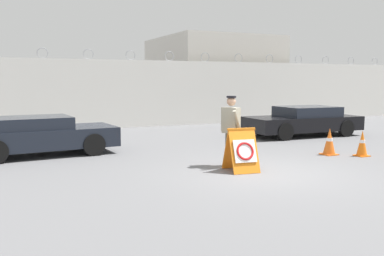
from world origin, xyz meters
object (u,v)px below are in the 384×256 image
object	(u,v)px
barricade_sign	(242,150)
traffic_cone_mid	(329,142)
security_guard	(231,127)
parked_car_front_coupe	(40,135)
traffic_cone_near	(362,143)
parked_car_far_side	(303,121)

from	to	relation	value
barricade_sign	traffic_cone_mid	xyz separation A→B (m)	(3.60, 0.93, -0.13)
security_guard	parked_car_front_coupe	size ratio (longest dim) A/B	0.41
security_guard	traffic_cone_near	size ratio (longest dim) A/B	2.39
security_guard	traffic_cone_near	world-z (taller)	security_guard
parked_car_far_side	traffic_cone_near	bearing A→B (deg)	73.85
security_guard	parked_car_far_side	bearing A→B (deg)	103.37
traffic_cone_mid	parked_car_front_coupe	xyz separation A→B (m)	(-7.88, 3.52, 0.20)
security_guard	traffic_cone_mid	size ratio (longest dim) A/B	2.28
barricade_sign	parked_car_far_side	bearing A→B (deg)	47.04
traffic_cone_near	traffic_cone_mid	xyz separation A→B (m)	(-0.71, 0.59, 0.02)
security_guard	parked_car_front_coupe	world-z (taller)	security_guard
barricade_sign	parked_car_far_side	world-z (taller)	parked_car_far_side
barricade_sign	traffic_cone_mid	world-z (taller)	barricade_sign
security_guard	barricade_sign	bearing A→B (deg)	-28.57
traffic_cone_mid	parked_car_far_side	xyz separation A→B (m)	(2.17, 3.90, 0.21)
parked_car_front_coupe	traffic_cone_mid	bearing A→B (deg)	-28.64
parked_car_front_coupe	barricade_sign	bearing A→B (deg)	-50.67
barricade_sign	traffic_cone_near	bearing A→B (deg)	11.68
traffic_cone_near	parked_car_front_coupe	world-z (taller)	parked_car_front_coupe
barricade_sign	traffic_cone_mid	bearing A→B (deg)	21.58
barricade_sign	security_guard	distance (m)	0.84
security_guard	traffic_cone_near	bearing A→B (deg)	62.88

